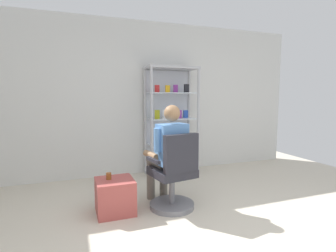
{
  "coord_description": "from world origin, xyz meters",
  "views": [
    {
      "loc": [
        -1.27,
        -1.65,
        1.4
      ],
      "look_at": [
        -0.06,
        1.64,
        1.0
      ],
      "focal_mm": 28.27,
      "sensor_mm": 36.0,
      "label": 1
    }
  ],
  "objects_px": {
    "office_chair": "(174,178)",
    "storage_crate": "(115,196)",
    "seated_shopkeeper": "(168,150)",
    "tea_glass": "(109,176)",
    "display_cabinet_main": "(170,120)"
  },
  "relations": [
    {
      "from": "display_cabinet_main",
      "to": "storage_crate",
      "type": "bearing_deg",
      "value": -132.35
    },
    {
      "from": "storage_crate",
      "to": "office_chair",
      "type": "bearing_deg",
      "value": -12.24
    },
    {
      "from": "display_cabinet_main",
      "to": "storage_crate",
      "type": "distance_m",
      "value": 1.95
    },
    {
      "from": "office_chair",
      "to": "tea_glass",
      "type": "xyz_separation_m",
      "value": [
        -0.77,
        0.19,
        0.05
      ]
    },
    {
      "from": "display_cabinet_main",
      "to": "tea_glass",
      "type": "distance_m",
      "value": 1.88
    },
    {
      "from": "display_cabinet_main",
      "to": "seated_shopkeeper",
      "type": "bearing_deg",
      "value": -112.06
    },
    {
      "from": "office_chair",
      "to": "storage_crate",
      "type": "bearing_deg",
      "value": 167.76
    },
    {
      "from": "office_chair",
      "to": "storage_crate",
      "type": "height_order",
      "value": "office_chair"
    },
    {
      "from": "office_chair",
      "to": "seated_shopkeeper",
      "type": "height_order",
      "value": "seated_shopkeeper"
    },
    {
      "from": "display_cabinet_main",
      "to": "office_chair",
      "type": "relative_size",
      "value": 1.98
    },
    {
      "from": "storage_crate",
      "to": "tea_glass",
      "type": "height_order",
      "value": "tea_glass"
    },
    {
      "from": "display_cabinet_main",
      "to": "office_chair",
      "type": "bearing_deg",
      "value": -108.91
    },
    {
      "from": "seated_shopkeeper",
      "to": "tea_glass",
      "type": "bearing_deg",
      "value": 177.87
    },
    {
      "from": "display_cabinet_main",
      "to": "office_chair",
      "type": "height_order",
      "value": "display_cabinet_main"
    },
    {
      "from": "office_chair",
      "to": "seated_shopkeeper",
      "type": "bearing_deg",
      "value": 99.63
    }
  ]
}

